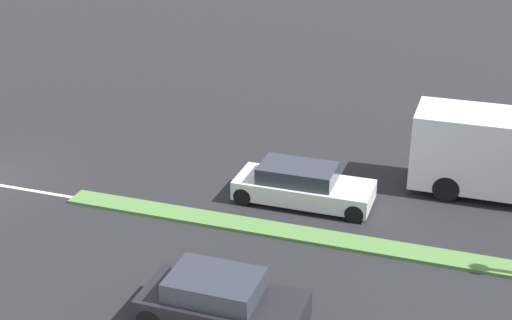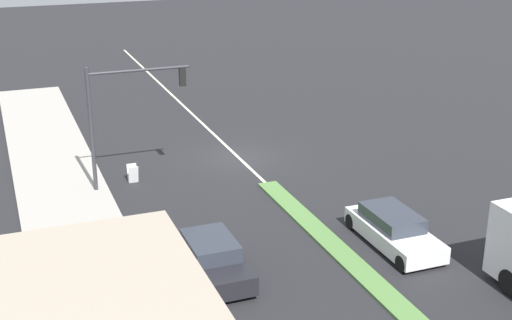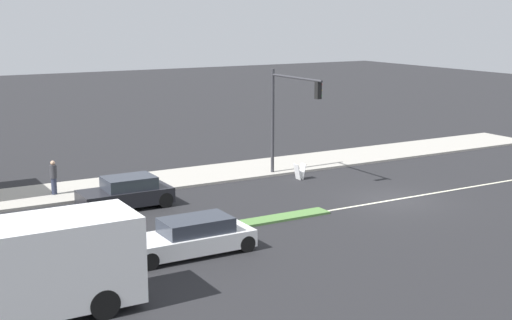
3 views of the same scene
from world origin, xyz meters
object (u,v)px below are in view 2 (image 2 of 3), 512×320
(sedan_dark, at_px, (212,259))
(warning_aframe_sign, at_px, (133,174))
(traffic_signal_main, at_px, (122,106))
(van_white, at_px, (393,229))
(pedestrian, at_px, (121,305))

(sedan_dark, bearing_deg, warning_aframe_sign, -85.67)
(traffic_signal_main, xyz_separation_m, warning_aframe_sign, (-0.38, -0.58, -3.47))
(sedan_dark, relative_size, van_white, 0.89)
(traffic_signal_main, bearing_deg, van_white, 131.62)
(pedestrian, height_order, van_white, pedestrian)
(sedan_dark, xyz_separation_m, van_white, (-7.20, 0.10, -0.05))
(sedan_dark, bearing_deg, van_white, 179.18)
(traffic_signal_main, distance_m, van_white, 12.95)
(pedestrian, bearing_deg, van_white, -168.44)
(van_white, bearing_deg, pedestrian, 11.56)
(traffic_signal_main, height_order, warning_aframe_sign, traffic_signal_main)
(pedestrian, height_order, warning_aframe_sign, pedestrian)
(pedestrian, height_order, sedan_dark, pedestrian)
(warning_aframe_sign, relative_size, van_white, 0.18)
(traffic_signal_main, xyz_separation_m, sedan_dark, (-1.12, 9.27, -3.22))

